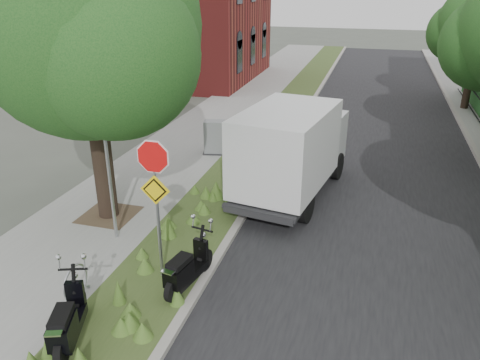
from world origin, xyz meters
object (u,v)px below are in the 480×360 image
(box_truck, at_px, (292,147))
(scooter_far, at_px, (67,328))
(sign_assembly, at_px, (155,182))
(scooter_near, at_px, (184,273))
(utility_cabinet, at_px, (216,138))

(box_truck, bearing_deg, scooter_far, -108.59)
(sign_assembly, bearing_deg, scooter_near, -24.69)
(box_truck, bearing_deg, sign_assembly, -110.16)
(box_truck, height_order, utility_cabinet, box_truck)
(scooter_near, bearing_deg, sign_assembly, 155.31)
(sign_assembly, relative_size, scooter_near, 1.89)
(scooter_near, distance_m, utility_cabinet, 8.30)
(sign_assembly, xyz_separation_m, scooter_near, (0.66, -0.31, -1.81))
(scooter_far, distance_m, utility_cabinet, 10.15)
(scooter_far, bearing_deg, box_truck, 71.41)
(scooter_near, xyz_separation_m, scooter_far, (-1.31, -2.09, 0.01))
(utility_cabinet, bearing_deg, scooter_near, -75.59)
(scooter_far, bearing_deg, utility_cabinet, 94.25)
(sign_assembly, bearing_deg, box_truck, 69.84)
(scooter_far, xyz_separation_m, utility_cabinet, (-0.75, 10.12, 0.17))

